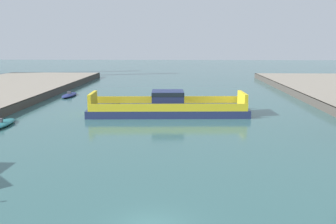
% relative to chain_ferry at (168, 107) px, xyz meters
% --- Properties ---
extents(chain_ferry, '(23.92, 8.40, 3.56)m').
position_rel_chain_ferry_xyz_m(chain_ferry, '(0.00, 0.00, 0.00)').
color(chain_ferry, navy).
rests_on(chain_ferry, ground).
extents(moored_boat_mid_left, '(2.12, 7.10, 1.02)m').
position_rel_chain_ferry_xyz_m(moored_boat_mid_left, '(-20.59, 16.95, -0.80)').
color(moored_boat_mid_left, navy).
rests_on(moored_boat_mid_left, ground).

